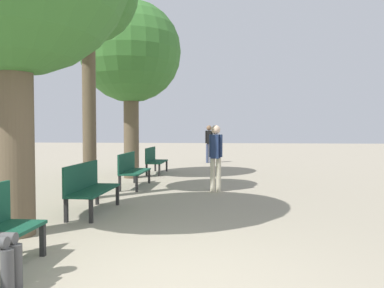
# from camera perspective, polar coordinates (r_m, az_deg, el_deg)

# --- Properties ---
(ground_plane) EXTENTS (80.00, 80.00, 0.00)m
(ground_plane) POSITION_cam_1_polar(r_m,az_deg,el_deg) (3.98, -6.19, -20.96)
(ground_plane) COLOR gray
(bench_row_1) EXTENTS (0.52, 1.60, 0.93)m
(bench_row_1) POSITION_cam_1_polar(r_m,az_deg,el_deg) (7.33, -15.46, -6.05)
(bench_row_1) COLOR #144733
(bench_row_1) RESTS_ON ground_plane
(bench_row_2) EXTENTS (0.52, 1.60, 0.93)m
(bench_row_2) POSITION_cam_1_polar(r_m,az_deg,el_deg) (10.32, -9.19, -3.63)
(bench_row_2) COLOR #144733
(bench_row_2) RESTS_ON ground_plane
(bench_row_3) EXTENTS (0.52, 1.60, 0.93)m
(bench_row_3) POSITION_cam_1_polar(r_m,az_deg,el_deg) (13.39, -5.78, -2.28)
(bench_row_3) COLOR #144733
(bench_row_3) RESTS_ON ground_plane
(tree_row_2) EXTENTS (3.23, 3.23, 5.69)m
(tree_row_2) POSITION_cam_1_polar(r_m,az_deg,el_deg) (12.52, -9.31, 13.46)
(tree_row_2) COLOR brown
(tree_row_2) RESTS_ON ground_plane
(pedestrian_near) EXTENTS (0.36, 0.25, 1.77)m
(pedestrian_near) POSITION_cam_1_polar(r_m,az_deg,el_deg) (17.62, 2.61, 0.40)
(pedestrian_near) COLOR #384260
(pedestrian_near) RESTS_ON ground_plane
(pedestrian_mid) EXTENTS (0.34, 0.27, 1.68)m
(pedestrian_mid) POSITION_cam_1_polar(r_m,az_deg,el_deg) (9.41, 3.63, -1.48)
(pedestrian_mid) COLOR beige
(pedestrian_mid) RESTS_ON ground_plane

